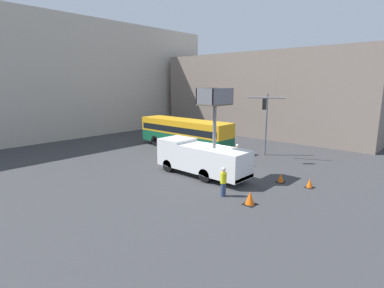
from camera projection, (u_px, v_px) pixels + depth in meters
name	position (u px, v px, depth m)	size (l,w,h in m)	color
ground_plane	(222.00, 173.00, 22.72)	(120.00, 120.00, 0.00)	#38383A
building_backdrop_far	(57.00, 78.00, 38.95)	(44.00, 10.00, 14.59)	#BCB2A3
building_backdrop_side	(270.00, 94.00, 40.27)	(10.00, 28.00, 10.45)	gray
utility_truck	(201.00, 156.00, 21.90)	(2.26, 7.36, 6.40)	white
city_bus	(185.00, 132.00, 30.87)	(2.57, 10.71, 3.03)	#145638
traffic_light_pole	(266.00, 115.00, 26.60)	(3.17, 2.92, 5.78)	slate
road_worker_near_truck	(223.00, 182.00, 17.99)	(0.38, 0.38, 1.82)	navy
road_worker_directing	(237.00, 155.00, 24.48)	(0.38, 0.38, 1.87)	navy
traffic_cone_near_truck	(310.00, 183.00, 19.59)	(0.53, 0.53, 0.61)	black
traffic_cone_mid_road	(250.00, 198.00, 16.85)	(0.68, 0.68, 0.77)	black
traffic_cone_far_side	(281.00, 178.00, 20.65)	(0.54, 0.54, 0.62)	black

